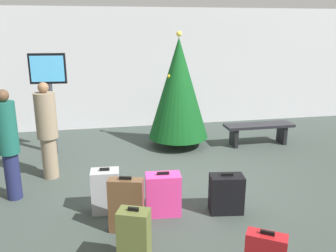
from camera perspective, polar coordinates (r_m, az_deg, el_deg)
name	(u,v)px	position (r m, az deg, el deg)	size (l,w,h in m)	color
ground_plane	(173,179)	(6.27, 0.78, -8.57)	(16.00, 16.00, 0.00)	#38423D
back_wall	(144,68)	(9.38, -3.88, 9.29)	(16.00, 0.20, 3.07)	silver
holiday_tree	(179,88)	(7.64, 1.71, 6.09)	(1.31, 1.31, 2.51)	#4C3319
flight_info_kiosk	(49,87)	(7.55, -18.68, 6.00)	(0.72, 0.13, 2.09)	#333338
waiting_bench	(259,129)	(8.20, 14.47, -0.49)	(1.56, 0.44, 0.48)	black
traveller_0	(8,143)	(5.79, -24.44, -2.46)	(0.42, 0.42, 1.72)	#1E234C
traveller_1	(47,129)	(6.39, -19.00, -0.44)	(0.39, 0.39, 1.70)	gray
suitcase_0	(226,194)	(5.19, 9.43, -10.78)	(0.51, 0.34, 0.60)	black
suitcase_1	(126,205)	(4.68, -6.79, -12.66)	(0.48, 0.28, 0.77)	brown
suitcase_2	(163,194)	(5.06, -0.80, -11.02)	(0.51, 0.31, 0.65)	#E5388C
suitcase_3	(134,239)	(4.06, -5.50, -17.74)	(0.40, 0.33, 0.73)	#59602D
suitcase_4	(106,191)	(5.19, -10.07, -10.35)	(0.41, 0.30, 0.68)	#9EA0A5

